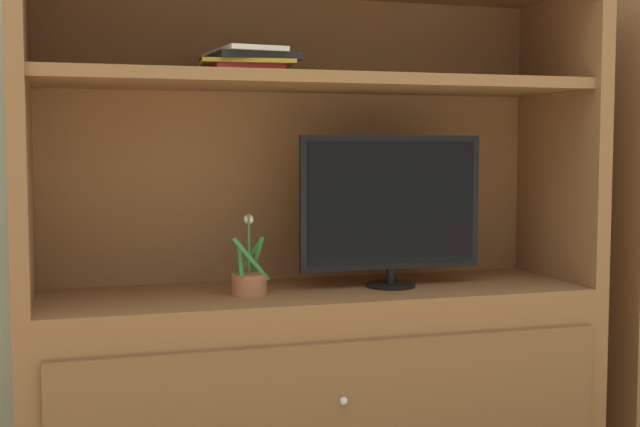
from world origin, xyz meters
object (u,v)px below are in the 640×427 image
Objects in this scene: potted_plant at (249,281)px; magazine_stack at (245,62)px; media_console at (315,315)px; tv_monitor at (391,206)px.

magazine_stack is at bearing 87.71° from potted_plant.
magazine_stack reaches higher than potted_plant.
potted_plant is at bearing -167.39° from media_console.
media_console is 0.27m from potted_plant.
tv_monitor is 1.80× the size of magazine_stack.
potted_plant is (-0.23, -0.05, 0.13)m from media_console.
tv_monitor is (0.25, -0.03, 0.35)m from media_console.
media_console is at bearing 2.44° from magazine_stack.
tv_monitor is at bearing -2.98° from magazine_stack.
media_console reaches higher than potted_plant.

